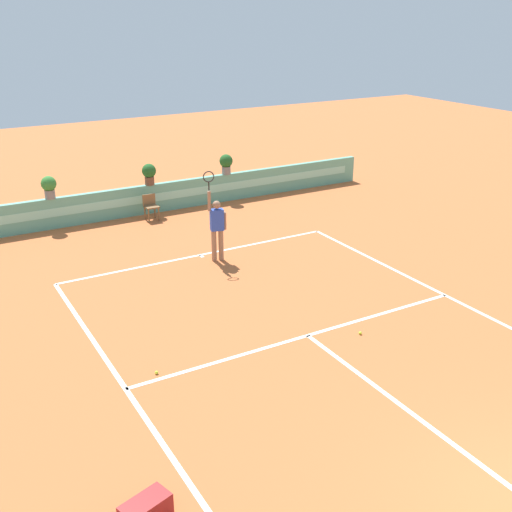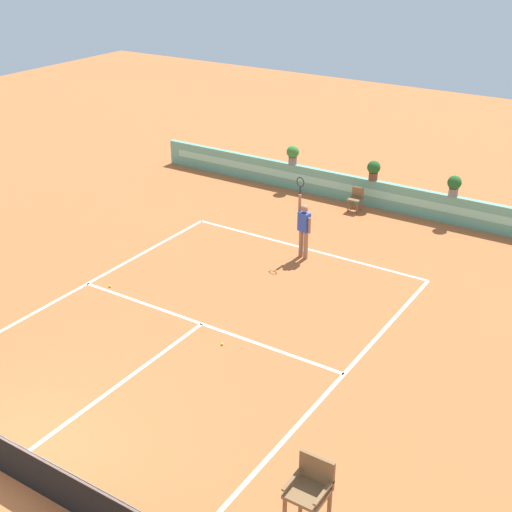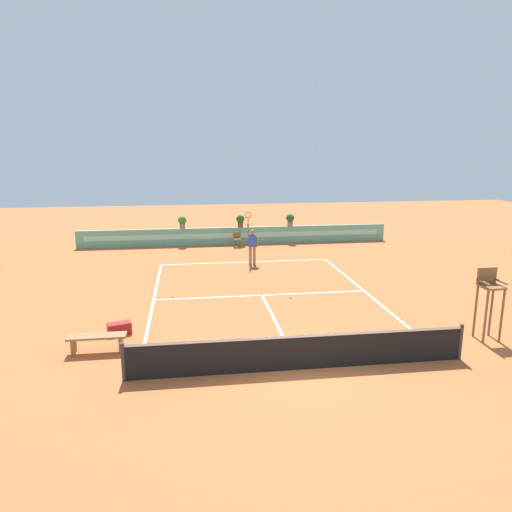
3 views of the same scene
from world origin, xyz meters
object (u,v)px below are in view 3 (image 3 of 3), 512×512
gear_bag (119,328)px  tennis_ball_near_baseline (173,297)px  bench_courtside (97,340)px  tennis_player (252,244)px  potted_plant_centre (240,220)px  potted_plant_right (290,219)px  tennis_ball_mid_court (291,297)px  umpire_chair (489,295)px  potted_plant_left (182,221)px  ball_kid_chair (237,238)px

gear_bag → tennis_ball_near_baseline: (1.51, 3.45, -0.15)m
bench_courtside → tennis_player: 11.02m
potted_plant_centre → tennis_ball_near_baseline: bearing=-110.6°
potted_plant_right → tennis_ball_near_baseline: bearing=-124.1°
tennis_ball_near_baseline → potted_plant_centre: potted_plant_centre is taller
tennis_ball_near_baseline → tennis_ball_mid_court: (4.44, -0.73, 0.00)m
bench_courtside → potted_plant_right: potted_plant_right is taller
umpire_chair → bench_courtside: size_ratio=1.34×
tennis_ball_near_baseline → potted_plant_left: (0.34, 9.79, 1.38)m
tennis_ball_near_baseline → potted_plant_centre: 10.55m
ball_kid_chair → tennis_player: tennis_player is taller
gear_bag → umpire_chair: bearing=-9.8°
potted_plant_right → potted_plant_centre: 2.95m
ball_kid_chair → potted_plant_right: size_ratio=1.17×
tennis_ball_mid_court → potted_plant_left: (-4.10, 10.52, 1.38)m
ball_kid_chair → potted_plant_left: (-3.05, 0.73, 0.93)m
gear_bag → potted_plant_centre: bearing=68.6°
umpire_chair → potted_plant_centre: (-5.71, 15.13, 0.07)m
tennis_ball_near_baseline → tennis_ball_mid_court: 4.50m
tennis_player → umpire_chair: bearing=-60.4°
tennis_player → potted_plant_right: size_ratio=3.57×
umpire_chair → potted_plant_left: bearing=120.9°
umpire_chair → potted_plant_right: 15.38m
umpire_chair → tennis_ball_near_baseline: umpire_chair is taller
ball_kid_chair → potted_plant_right: bearing=12.8°
tennis_ball_mid_court → potted_plant_right: 10.83m
tennis_ball_mid_court → potted_plant_centre: 10.64m
umpire_chair → ball_kid_chair: umpire_chair is taller
gear_bag → tennis_player: tennis_player is taller
ball_kid_chair → tennis_ball_near_baseline: ball_kid_chair is taller
umpire_chair → ball_kid_chair: bearing=112.6°
potted_plant_right → tennis_ball_mid_court: bearing=-101.7°
umpire_chair → ball_kid_chair: (-6.00, 14.39, -0.86)m
gear_bag → tennis_ball_mid_court: 6.55m
ball_kid_chair → potted_plant_centre: potted_plant_centre is taller
gear_bag → potted_plant_left: bearing=82.1°
gear_bag → tennis_player: size_ratio=0.27×
umpire_chair → tennis_player: size_ratio=0.83×
tennis_ball_mid_court → umpire_chair: bearing=-43.0°
bench_courtside → potted_plant_left: (2.27, 14.56, 1.04)m
tennis_ball_near_baseline → bench_courtside: bearing=-112.1°
tennis_player → potted_plant_centre: tennis_player is taller
umpire_chair → bench_courtside: 11.38m
tennis_player → potted_plant_left: 6.11m
gear_bag → potted_plant_left: (1.85, 13.25, 1.23)m
gear_bag → potted_plant_centre: size_ratio=0.97×
potted_plant_left → bench_courtside: bearing=-98.9°
tennis_player → tennis_ball_mid_court: tennis_player is taller
ball_kid_chair → potted_plant_right: 3.44m
tennis_ball_near_baseline → tennis_ball_mid_court: bearing=-9.3°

